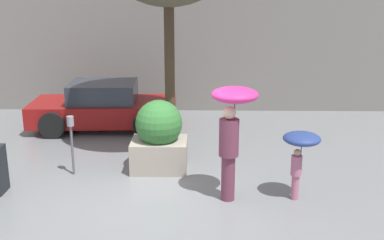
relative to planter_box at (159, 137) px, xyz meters
The scene contains 7 objects.
ground_plane 1.64m from the planter_box, 93.88° to the right, with size 40.00×40.00×0.00m, color slate.
building_facade 5.52m from the planter_box, 91.13° to the left, with size 18.00×0.30×6.00m.
planter_box is the anchor object (origin of this frame).
person_adult 2.13m from the planter_box, 44.22° to the right, with size 0.83×0.83×2.07m.
person_child 3.00m from the planter_box, 27.45° to the right, with size 0.67×0.67×1.25m.
parked_car_near 3.45m from the planter_box, 120.38° to the left, with size 3.91×2.06×1.27m.
parking_meter 1.79m from the planter_box, 169.65° to the right, with size 0.14×0.14×1.24m.
Camera 1 is at (0.98, -8.05, 3.82)m, focal length 45.00 mm.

